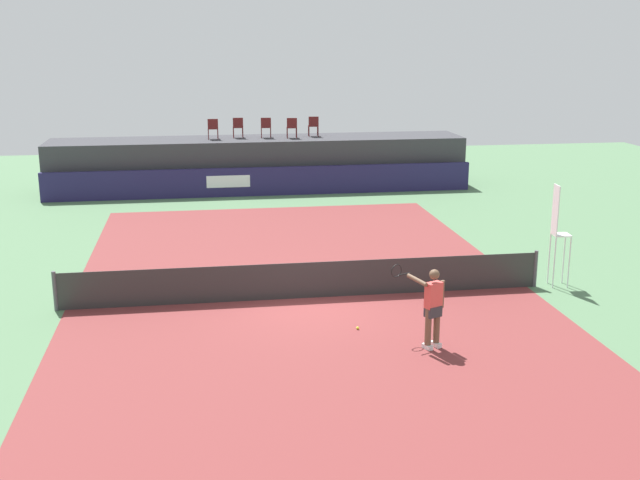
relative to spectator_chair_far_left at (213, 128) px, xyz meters
The scene contains 15 objects.
ground_plane 12.63m from the spectator_chair_far_left, 80.89° to the right, with size 48.00×48.00×0.00m, color #4C704C.
court_inner 15.54m from the spectator_chair_far_left, 82.66° to the right, with size 12.00×22.00×0.00m, color maroon.
sponsor_wall 3.32m from the spectator_chair_far_left, 40.84° to the right, with size 18.00×0.22×1.20m.
spectator_platform 2.52m from the spectator_chair_far_left, ahead, with size 18.00×2.80×2.20m, color #38383D.
spectator_chair_far_left is the anchor object (origin of this frame).
spectator_chair_left 1.14m from the spectator_chair_far_left, 16.69° to the left, with size 0.45×0.45×0.89m.
spectator_chair_center 2.31m from the spectator_chair_far_left, ahead, with size 0.47×0.47×0.89m.
spectator_chair_right 3.41m from the spectator_chair_far_left, ahead, with size 0.47×0.47×0.89m.
spectator_chair_far_right 4.43m from the spectator_chair_far_left, ahead, with size 0.47×0.47×0.89m.
umpire_chair 17.53m from the spectator_chair_far_left, 60.16° to the right, with size 0.48×0.48×2.76m.
tennis_net 15.47m from the spectator_chair_far_left, 82.66° to the right, with size 12.40×0.02×0.95m, color #2D2D2D.
net_post_near 15.92m from the spectator_chair_far_left, 105.62° to the right, with size 0.10×0.10×1.00m, color #4C4C51.
net_post_far 17.37m from the spectator_chair_far_left, 61.76° to the right, with size 0.10×0.10×1.00m, color #4C4C51.
tennis_player 19.40m from the spectator_chair_far_left, 77.54° to the right, with size 1.03×1.06×1.77m.
tennis_ball 18.01m from the spectator_chair_far_left, 80.90° to the right, with size 0.07×0.07×0.07m, color #D8EA33.
Camera 1 is at (-2.59, -18.99, 6.56)m, focal length 44.06 mm.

